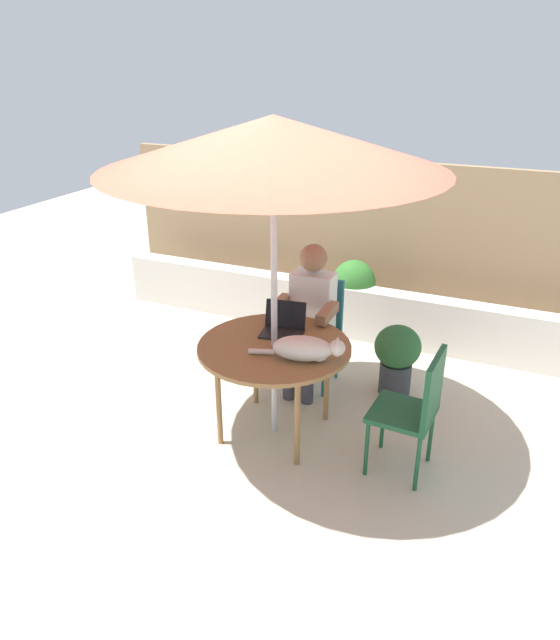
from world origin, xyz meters
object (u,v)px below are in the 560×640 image
(chair_empty, at_px, (416,405))
(cat, at_px, (306,349))
(chair_occupied, at_px, (316,323))
(potted_plant_near_fence, at_px, (353,291))
(patio_umbrella, at_px, (273,143))
(laptop, at_px, (284,324))
(potted_plant_by_chair, at_px, (397,355))
(patio_table, at_px, (274,352))
(person_seated, at_px, (310,311))

(chair_empty, relative_size, cat, 1.39)
(chair_occupied, xyz_separation_m, potted_plant_near_fence, (-0.00, 1.08, -0.11))
(cat, bearing_deg, patio_umbrella, 157.56)
(patio_umbrella, relative_size, laptop, 6.78)
(chair_empty, bearing_deg, potted_plant_by_chair, 109.25)
(patio_table, height_order, cat, cat)
(patio_table, bearing_deg, potted_plant_by_chair, 52.66)
(patio_table, bearing_deg, chair_occupied, 90.00)
(patio_table, xyz_separation_m, cat, (0.28, -0.12, 0.14))
(patio_table, relative_size, chair_occupied, 1.21)
(potted_plant_near_fence, xyz_separation_m, potted_plant_by_chair, (0.69, -1.02, -0.08))
(potted_plant_by_chair, bearing_deg, patio_umbrella, -127.34)
(patio_table, xyz_separation_m, potted_plant_by_chair, (0.69, 0.90, -0.32))
(chair_occupied, relative_size, potted_plant_near_fence, 1.22)
(person_seated, bearing_deg, laptop, -93.08)
(person_seated, bearing_deg, potted_plant_near_fence, 90.05)
(laptop, xyz_separation_m, cat, (0.31, -0.34, 0.02))
(person_seated, bearing_deg, potted_plant_by_chair, 16.89)
(chair_occupied, bearing_deg, cat, -73.66)
(patio_umbrella, height_order, potted_plant_by_chair, patio_umbrella)
(chair_empty, height_order, laptop, laptop)
(laptop, bearing_deg, chair_empty, -15.53)
(potted_plant_by_chair, bearing_deg, patio_table, -127.34)
(patio_table, xyz_separation_m, person_seated, (-0.00, 0.69, 0.03))
(person_seated, height_order, laptop, person_seated)
(patio_umbrella, xyz_separation_m, person_seated, (-0.00, 0.69, -1.39))
(patio_table, distance_m, potted_plant_by_chair, 1.18)
(patio_table, bearing_deg, cat, -22.44)
(chair_occupied, bearing_deg, potted_plant_by_chair, 4.26)
(person_seated, distance_m, cat, 0.87)
(patio_umbrella, distance_m, potted_plant_by_chair, 2.08)
(patio_table, distance_m, potted_plant_near_fence, 1.94)
(person_seated, xyz_separation_m, potted_plant_by_chair, (0.69, 0.21, -0.35))
(potted_plant_near_fence, relative_size, potted_plant_by_chair, 1.23)
(chair_empty, xyz_separation_m, cat, (-0.74, -0.05, 0.27))
(laptop, bearing_deg, potted_plant_by_chair, 43.42)
(patio_table, relative_size, cat, 1.68)
(laptop, bearing_deg, cat, -48.09)
(chair_empty, distance_m, laptop, 1.12)
(potted_plant_by_chair, bearing_deg, person_seated, -163.11)
(chair_empty, distance_m, cat, 0.79)
(patio_table, relative_size, potted_plant_by_chair, 1.81)
(person_seated, relative_size, laptop, 3.72)
(laptop, bearing_deg, potted_plant_near_fence, 89.19)
(chair_empty, bearing_deg, potted_plant_near_fence, 117.29)
(patio_umbrella, bearing_deg, potted_plant_near_fence, 90.03)
(patio_umbrella, xyz_separation_m, chair_empty, (1.03, -0.07, -1.56))
(chair_occupied, relative_size, cat, 1.39)
(chair_empty, relative_size, laptop, 2.70)
(patio_umbrella, relative_size, potted_plant_near_fence, 3.06)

